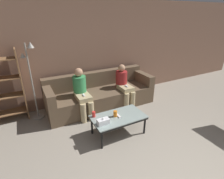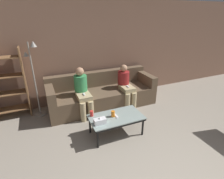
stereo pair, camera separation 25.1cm
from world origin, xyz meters
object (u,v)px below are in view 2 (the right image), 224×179
(standing_lamp, at_px, (34,72))
(coffee_table, at_px, (116,118))
(couch, at_px, (102,94))
(cup_near_right, at_px, (113,114))
(tissue_box, at_px, (100,121))
(seated_person_mid_left, at_px, (126,85))
(cup_near_left, at_px, (92,113))
(seated_person_left_end, at_px, (82,91))
(game_remote, at_px, (116,116))

(standing_lamp, bearing_deg, coffee_table, -46.32)
(couch, relative_size, cup_near_right, 22.99)
(tissue_box, xyz_separation_m, seated_person_mid_left, (1.10, 1.12, 0.12))
(couch, xyz_separation_m, coffee_table, (-0.17, -1.26, 0.05))
(coffee_table, bearing_deg, cup_near_right, 154.60)
(coffee_table, xyz_separation_m, tissue_box, (-0.37, -0.10, 0.09))
(seated_person_mid_left, bearing_deg, cup_near_left, -144.95)
(cup_near_left, bearing_deg, cup_near_right, -25.78)
(cup_near_right, bearing_deg, standing_lamp, 133.00)
(seated_person_left_end, bearing_deg, couch, 21.96)
(cup_near_right, height_order, game_remote, cup_near_right)
(cup_near_left, distance_m, seated_person_left_end, 0.83)
(cup_near_left, bearing_deg, game_remote, -25.73)
(couch, bearing_deg, game_remote, -97.78)
(coffee_table, height_order, seated_person_mid_left, seated_person_mid_left)
(game_remote, distance_m, standing_lamp, 2.05)
(game_remote, bearing_deg, cup_near_left, 154.27)
(cup_near_left, xyz_separation_m, standing_lamp, (-0.92, 1.20, 0.60))
(cup_near_left, distance_m, cup_near_right, 0.42)
(cup_near_right, xyz_separation_m, seated_person_mid_left, (0.79, 1.00, 0.11))
(tissue_box, distance_m, seated_person_left_end, 1.14)
(game_remote, bearing_deg, couch, 82.22)
(coffee_table, xyz_separation_m, standing_lamp, (-1.35, 1.41, 0.70))
(coffee_table, xyz_separation_m, cup_near_left, (-0.43, 0.21, 0.10))
(couch, height_order, game_remote, couch)
(seated_person_left_end, height_order, seated_person_mid_left, seated_person_left_end)
(coffee_table, xyz_separation_m, seated_person_mid_left, (0.73, 1.02, 0.21))
(coffee_table, bearing_deg, couch, 82.22)
(cup_near_right, distance_m, game_remote, 0.08)
(coffee_table, relative_size, tissue_box, 4.72)
(seated_person_mid_left, bearing_deg, tissue_box, -134.52)
(couch, relative_size, seated_person_mid_left, 2.54)
(cup_near_right, height_order, seated_person_mid_left, seated_person_mid_left)
(cup_near_right, bearing_deg, game_remote, -25.40)
(seated_person_left_end, bearing_deg, coffee_table, -69.16)
(cup_near_right, relative_size, tissue_box, 0.54)
(cup_near_left, relative_size, game_remote, 0.75)
(couch, bearing_deg, cup_near_left, -119.88)
(cup_near_right, height_order, tissue_box, tissue_box)
(couch, relative_size, cup_near_left, 24.04)
(cup_near_right, height_order, seated_person_left_end, seated_person_left_end)
(standing_lamp, bearing_deg, cup_near_left, -52.70)
(standing_lamp, distance_m, seated_person_left_end, 1.13)
(cup_near_right, relative_size, standing_lamp, 0.07)
(cup_near_right, xyz_separation_m, game_remote, (0.06, -0.03, -0.05))
(cup_near_left, bearing_deg, seated_person_left_end, 87.27)
(cup_near_left, height_order, seated_person_mid_left, seated_person_mid_left)
(couch, bearing_deg, seated_person_mid_left, -22.28)
(cup_near_left, bearing_deg, standing_lamp, 127.30)
(coffee_table, bearing_deg, standing_lamp, 133.68)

